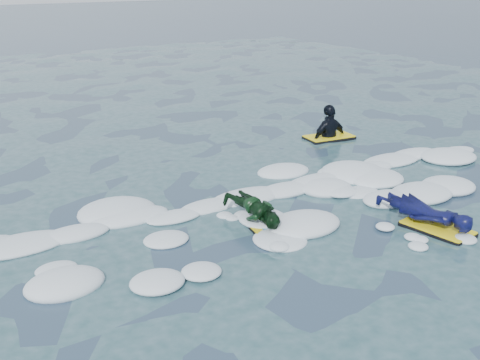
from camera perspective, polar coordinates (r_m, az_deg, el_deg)
name	(u,v)px	position (r m, az deg, el deg)	size (l,w,h in m)	color
ground	(282,234)	(8.67, 3.96, -5.14)	(120.00, 120.00, 0.00)	#1C3343
foam_band	(243,211)	(9.45, 0.32, -2.93)	(12.00, 3.10, 0.30)	white
prone_woman_unit	(427,214)	(9.24, 17.27, -3.08)	(0.74, 1.57, 0.39)	black
prone_child_unit	(257,211)	(8.85, 1.61, -3.00)	(0.57, 1.17, 0.44)	black
waiting_rider_unit	(329,141)	(13.53, 8.42, 3.72)	(1.15, 0.71, 1.63)	black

